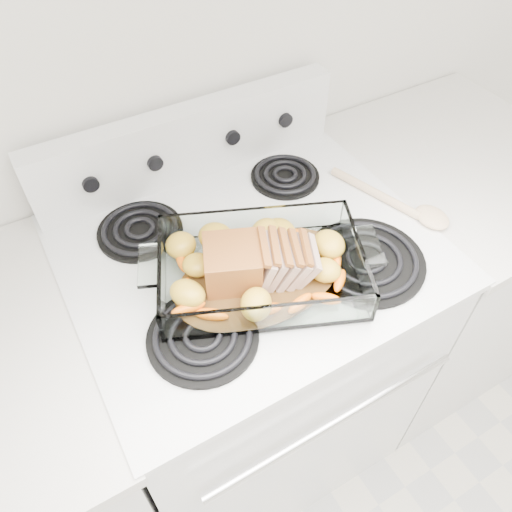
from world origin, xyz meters
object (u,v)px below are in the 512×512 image
counter_left (13,478)px  baking_dish (261,272)px  counter_right (426,270)px  electric_range (251,355)px  pork_roast (251,266)px

counter_left → baking_dish: 0.81m
counter_right → baking_dish: (-0.69, -0.09, 0.50)m
electric_range → baking_dish: size_ratio=2.81×
electric_range → pork_roast: 0.52m
counter_left → counter_right: bearing=0.0°
counter_left → electric_range: bearing=0.1°
electric_range → counter_right: electric_range is taller
baking_dish → counter_left: bearing=-165.4°
counter_right → baking_dish: baking_dish is taller
counter_right → baking_dish: size_ratio=2.35×
counter_left → baking_dish: size_ratio=2.35×
electric_range → baking_dish: 0.49m
counter_left → baking_dish: bearing=-8.4°
electric_range → counter_left: electric_range is taller
baking_dish → pork_roast: (-0.02, 0.00, 0.03)m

